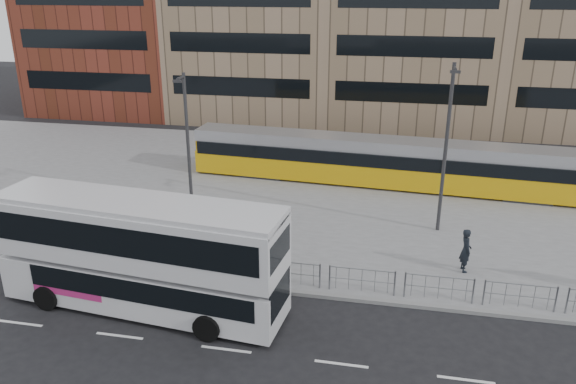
% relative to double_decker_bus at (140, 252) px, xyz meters
% --- Properties ---
extents(ground, '(120.00, 120.00, 0.00)m').
position_rel_double_decker_bus_xyz_m(ground, '(5.91, 2.00, -2.40)').
color(ground, black).
rests_on(ground, ground).
extents(plaza, '(64.00, 24.00, 0.15)m').
position_rel_double_decker_bus_xyz_m(plaza, '(5.91, 14.00, -2.33)').
color(plaza, slate).
rests_on(plaza, ground).
extents(kerb, '(64.00, 0.25, 0.17)m').
position_rel_double_decker_bus_xyz_m(kerb, '(5.91, 2.05, -2.33)').
color(kerb, gray).
rests_on(kerb, ground).
extents(pedestrian_barrier, '(32.07, 0.07, 1.10)m').
position_rel_double_decker_bus_xyz_m(pedestrian_barrier, '(7.91, 2.50, -1.42)').
color(pedestrian_barrier, gray).
rests_on(pedestrian_barrier, plaza).
extents(road_markings, '(62.00, 0.12, 0.01)m').
position_rel_double_decker_bus_xyz_m(road_markings, '(6.91, -2.00, -2.40)').
color(road_markings, white).
rests_on(road_markings, ground).
extents(double_decker_bus, '(11.32, 3.69, 4.45)m').
position_rel_double_decker_bus_xyz_m(double_decker_bus, '(0.00, 0.00, 0.00)').
color(double_decker_bus, silver).
rests_on(double_decker_bus, ground).
extents(tram, '(24.75, 4.10, 2.90)m').
position_rel_double_decker_bus_xyz_m(tram, '(8.83, 15.63, -0.80)').
color(tram, '#DDA50C').
rests_on(tram, plaza).
extents(pedestrian, '(0.59, 0.79, 1.95)m').
position_rel_double_decker_bus_xyz_m(pedestrian, '(12.42, 5.22, -1.28)').
color(pedestrian, black).
rests_on(pedestrian, plaza).
extents(traffic_light_west, '(0.22, 0.24, 3.10)m').
position_rel_double_decker_bus_xyz_m(traffic_light_west, '(-2.16, 3.69, -0.28)').
color(traffic_light_west, '#2D2D30').
rests_on(traffic_light_west, plaza).
extents(lamp_post_west, '(0.45, 1.04, 7.43)m').
position_rel_double_decker_bus_xyz_m(lamp_post_west, '(-1.73, 9.69, 1.83)').
color(lamp_post_west, '#2D2D30').
rests_on(lamp_post_west, plaza).
extents(lamp_post_east, '(0.45, 1.04, 8.34)m').
position_rel_double_decker_bus_xyz_m(lamp_post_east, '(11.52, 9.35, 2.29)').
color(lamp_post_east, '#2D2D30').
rests_on(lamp_post_east, plaza).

